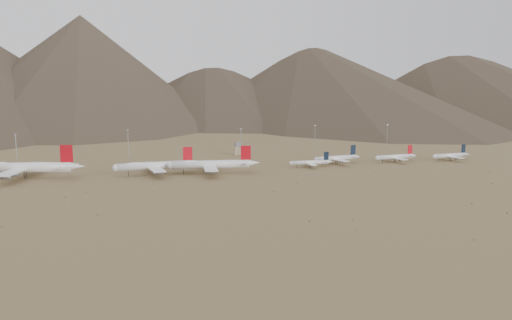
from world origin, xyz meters
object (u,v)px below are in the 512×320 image
object	(u,v)px
widebody_centre	(155,166)
control_tower	(238,149)
widebody_east	(211,164)
narrowbody_b	(337,158)
narrowbody_a	(311,162)
widebody_west	(23,167)

from	to	relation	value
widebody_centre	control_tower	bearing A→B (deg)	40.91
widebody_east	narrowbody_b	world-z (taller)	widebody_east
widebody_east	narrowbody_a	size ratio (longest dim) A/B	1.86
widebody_centre	widebody_west	bearing A→B (deg)	168.73
widebody_centre	widebody_east	bearing A→B (deg)	-17.00
narrowbody_b	control_tower	xyz separation A→B (m)	(-63.95, 83.69, 0.34)
widebody_east	control_tower	bearing A→B (deg)	72.14
narrowbody_b	control_tower	bearing A→B (deg)	118.62
widebody_centre	narrowbody_a	bearing A→B (deg)	-6.09
widebody_east	widebody_west	bearing A→B (deg)	179.80
narrowbody_a	narrowbody_b	size ratio (longest dim) A/B	0.81
narrowbody_b	widebody_centre	bearing A→B (deg)	174.17
widebody_east	control_tower	xyz separation A→B (m)	(48.30, 100.15, -1.81)
widebody_west	narrowbody_a	distance (m)	215.05
narrowbody_a	control_tower	bearing A→B (deg)	114.54
narrowbody_a	widebody_west	bearing A→B (deg)	-179.41
widebody_centre	widebody_east	world-z (taller)	widebody_east
widebody_west	widebody_centre	size ratio (longest dim) A/B	1.19
widebody_west	widebody_east	world-z (taller)	widebody_west
widebody_west	narrowbody_a	bearing A→B (deg)	11.91
widebody_east	control_tower	world-z (taller)	widebody_east
narrowbody_b	widebody_east	bearing A→B (deg)	179.58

